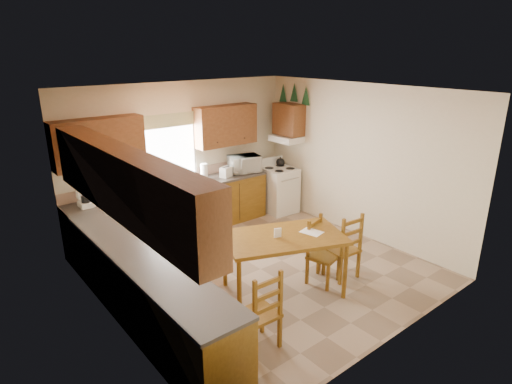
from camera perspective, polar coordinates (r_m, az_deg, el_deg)
floor at (r=6.72m, az=0.63°, el=-10.24°), size 4.50×4.50×0.00m
ceiling at (r=5.90m, az=0.72°, el=13.35°), size 4.50×4.50×0.00m
wall_left at (r=5.13m, az=-19.11°, el=-4.16°), size 4.50×4.50×0.00m
wall_right at (r=7.75m, az=13.60°, el=4.00°), size 4.50×4.50×0.00m
wall_back at (r=7.97m, az=-9.75°, el=4.65°), size 4.50×4.50×0.00m
wall_front at (r=4.79m, az=18.25°, el=-5.73°), size 4.50×4.50×0.00m
lower_cab_back at (r=7.82m, az=-10.68°, el=-2.69°), size 3.75×0.60×0.88m
lower_cab_left at (r=5.50m, az=-14.53°, el=-12.71°), size 0.60×3.60×0.88m
counter_back at (r=7.67m, az=-10.88°, el=0.52°), size 3.75×0.63×0.04m
counter_left at (r=5.28m, az=-14.94°, el=-8.44°), size 0.63×3.60×0.04m
backsplash at (r=7.88m, az=-11.94°, el=1.79°), size 3.75×0.01×0.18m
upper_cab_back_left at (r=7.10m, az=-20.25°, el=6.22°), size 1.41×0.33×0.75m
upper_cab_back_right at (r=8.18m, az=-4.06°, el=8.85°), size 1.25×0.33×0.75m
upper_cab_left at (r=4.88m, az=-17.31°, el=1.19°), size 0.33×3.60×0.75m
upper_cab_stove at (r=8.60m, az=4.38°, el=9.63°), size 0.33×0.62×0.62m
range_hood at (r=8.63m, az=4.07°, el=7.11°), size 0.44×0.62×0.12m
window_frame at (r=7.76m, az=-11.65°, el=5.67°), size 1.13×0.02×1.18m
window_pane at (r=7.76m, az=-11.63°, el=5.67°), size 1.05×0.01×1.10m
window_valance at (r=7.64m, az=-11.79°, el=9.29°), size 1.19×0.01×0.24m
sink_basin at (r=7.69m, az=-10.41°, el=0.91°), size 0.75×0.45×0.04m
pine_decal_a at (r=8.40m, az=6.66°, el=12.65°), size 0.22×0.22×0.36m
pine_decal_b at (r=8.62m, az=5.11°, el=13.12°), size 0.22×0.22×0.36m
pine_decal_c at (r=8.86m, az=3.63°, el=13.05°), size 0.22×0.22×0.36m
stove at (r=8.83m, az=3.13°, el=0.21°), size 0.66×0.68×0.91m
coffeemaker at (r=7.05m, az=-21.84°, el=-0.40°), size 0.30×0.32×0.37m
paper_towel at (r=7.97m, az=-6.93°, el=2.71°), size 0.16×0.16×0.30m
toaster at (r=8.12m, az=-4.02°, el=2.69°), size 0.27×0.22×0.19m
microwave at (r=8.40m, az=-1.57°, el=3.78°), size 0.63×0.52×0.33m
dining_table at (r=5.97m, az=3.68°, el=-9.56°), size 1.82×1.44×0.85m
chair_near_left at (r=4.95m, az=0.36°, el=-15.29°), size 0.43×0.41×0.97m
chair_near_right at (r=6.43m, az=11.43°, el=-6.95°), size 0.46×0.44×1.01m
chair_far_left at (r=6.65m, az=-7.84°, el=-6.20°), size 0.44×0.42×0.94m
chair_far_right at (r=6.23m, az=9.04°, el=-7.89°), size 0.50×0.48×0.97m
table_paper at (r=5.93m, az=7.42°, el=-5.31°), size 0.27×0.33×0.00m
table_card at (r=5.71m, az=2.91°, el=-5.45°), size 0.10×0.06×0.13m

